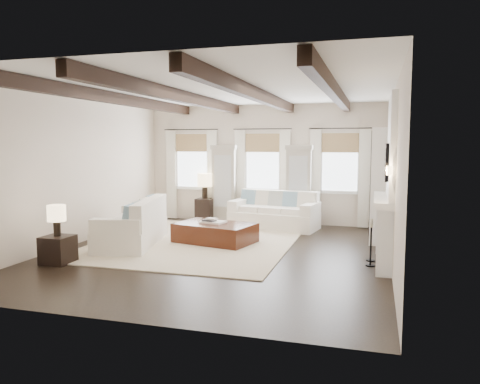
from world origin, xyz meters
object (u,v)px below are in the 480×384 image
(sofa_back, at_px, (275,213))
(side_table_front, at_px, (58,250))
(ottoman, at_px, (215,233))
(sofa_left, at_px, (135,227))
(side_table_back, at_px, (205,211))

(sofa_back, relative_size, side_table_front, 4.66)
(sofa_back, relative_size, ottoman, 1.42)
(sofa_left, relative_size, side_table_front, 4.94)
(sofa_left, height_order, side_table_back, sofa_left)
(side_table_front, bearing_deg, ottoman, 48.39)
(sofa_back, xyz_separation_m, sofa_left, (-2.47, -2.80, 0.01))
(side_table_front, bearing_deg, sofa_back, 56.47)
(ottoman, distance_m, side_table_back, 2.67)
(sofa_back, bearing_deg, sofa_left, -131.36)
(side_table_front, bearing_deg, sofa_left, 72.14)
(ottoman, bearing_deg, side_table_front, -118.25)
(sofa_back, distance_m, ottoman, 2.33)
(side_table_front, xyz_separation_m, side_table_back, (1.03, 4.85, 0.08))
(side_table_front, bearing_deg, side_table_back, 77.98)
(sofa_left, xyz_separation_m, ottoman, (1.59, 0.65, -0.18))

